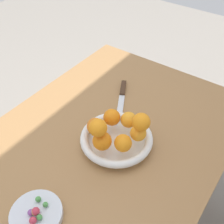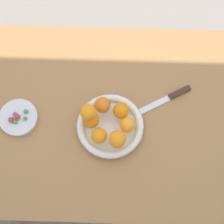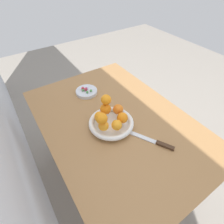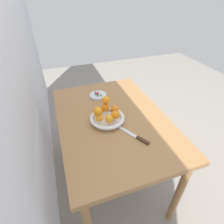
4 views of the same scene
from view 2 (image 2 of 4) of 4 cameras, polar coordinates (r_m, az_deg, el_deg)
The scene contains 21 objects.
ground_plane at distance 1.99m, azimuth -0.99°, elevation -7.30°, with size 6.00×6.00×0.00m, color gray.
dining_table at distance 1.36m, azimuth -1.44°, elevation -1.82°, with size 1.10×0.76×0.74m.
fruit_bowl at distance 1.24m, azimuth -0.30°, elevation -2.38°, with size 0.24×0.24×0.04m.
candy_dish at distance 1.31m, azimuth -15.26°, elevation -0.92°, with size 0.14×0.14×0.02m, color silver.
orange_0 at distance 1.21m, azimuth 1.50°, elevation 0.46°, with size 0.06×0.06×0.06m, color orange.
orange_1 at distance 1.22m, azimuth -1.53°, elevation 1.18°, with size 0.06×0.06×0.06m, color orange.
orange_2 at distance 1.20m, azimuth -3.54°, elevation -1.28°, with size 0.06×0.06×0.06m, color orange.
orange_3 at distance 1.19m, azimuth -2.13°, elevation -3.96°, with size 0.06×0.06×0.06m, color orange.
orange_4 at distance 1.18m, azimuth 0.96°, elevation -4.79°, with size 0.05×0.05×0.05m, color orange.
orange_5 at distance 1.20m, azimuth 2.59°, elevation -2.15°, with size 0.05×0.05×0.05m, color orange.
orange_6 at distance 1.15m, azimuth -3.99°, elevation 0.02°, with size 0.06×0.06×0.06m, color orange.
orange_7 at distance 1.13m, azimuth 0.92°, elevation -4.47°, with size 0.06×0.06×0.06m, color orange.
candy_ball_0 at distance 1.29m, azimuth -14.14°, elevation -0.03°, with size 0.02×0.02×0.02m, color #4C9947.
candy_ball_1 at distance 1.30m, azimuth -15.83°, elevation -0.37°, with size 0.02×0.02×0.02m, color #8C4C99.
candy_ball_2 at distance 1.29m, azimuth -15.80°, elevation -1.56°, with size 0.02×0.02×0.02m, color #4C9947.
candy_ball_3 at distance 1.29m, azimuth -15.55°, elevation -0.71°, with size 0.02×0.02×0.02m, color gold.
candy_ball_4 at distance 1.28m, azimuth -14.24°, elevation -1.03°, with size 0.01×0.01×0.01m, color #4C9947.
candy_ball_5 at distance 1.29m, azimuth -15.51°, elevation -0.64°, with size 0.02×0.02×0.02m, color gold.
candy_ball_6 at distance 1.29m, azimuth -16.48°, elevation -1.23°, with size 0.02×0.02×0.02m, color #C6384C.
candy_ball_7 at distance 1.29m, azimuth -15.52°, elevation -0.74°, with size 0.02×0.02×0.02m, color #C6384C.
knife at distance 1.31m, azimuth 8.87°, elevation 2.09°, with size 0.24×0.14×0.01m.
Camera 2 is at (-0.05, 0.40, 1.95)m, focal length 55.00 mm.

